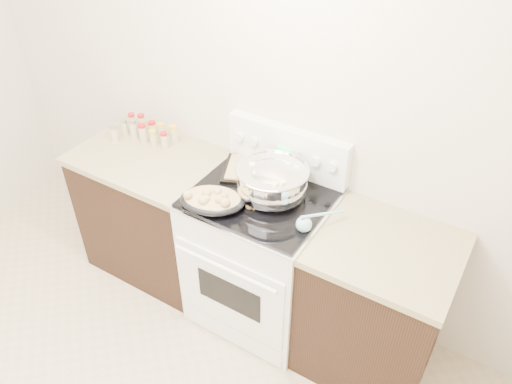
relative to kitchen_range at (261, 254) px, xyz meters
The scene contains 9 objects.
counter_left 0.83m from the kitchen_range, behind, with size 0.93×0.67×0.92m.
counter_right 0.73m from the kitchen_range, ahead, with size 0.73×0.67×0.92m.
kitchen_range is the anchor object (origin of this frame).
mixing_bowl 0.55m from the kitchen_range, 26.28° to the left, with size 0.51×0.51×0.23m.
roasting_pan 0.57m from the kitchen_range, 127.34° to the right, with size 0.42×0.36×0.12m.
baking_sheet 0.52m from the kitchen_range, 121.63° to the left, with size 0.51×0.45×0.06m.
wooden_spoon 0.47m from the kitchen_range, 85.04° to the right, with size 0.06×0.25×0.04m.
blue_ladle 0.60m from the kitchen_range, 19.42° to the right, with size 0.18×0.25×0.10m.
spice_jars 1.10m from the kitchen_range, behind, with size 0.40×0.24×0.13m.
Camera 1 is at (1.47, -0.45, 2.63)m, focal length 35.00 mm.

